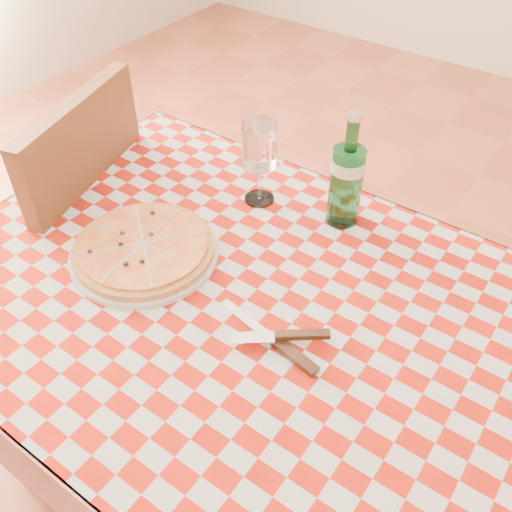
% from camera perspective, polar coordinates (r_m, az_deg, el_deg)
% --- Properties ---
extents(dining_table, '(1.20, 0.80, 0.75)m').
position_cam_1_polar(dining_table, '(1.18, -0.92, -7.68)').
color(dining_table, brown).
rests_on(dining_table, ground).
extents(tablecloth, '(1.30, 0.90, 0.01)m').
position_cam_1_polar(tablecloth, '(1.11, -0.98, -4.56)').
color(tablecloth, '#971409').
rests_on(tablecloth, dining_table).
extents(chair_far, '(0.54, 0.54, 0.96)m').
position_cam_1_polar(chair_far, '(1.65, -18.05, 2.21)').
color(chair_far, brown).
rests_on(chair_far, ground).
extents(pizza_plate, '(0.35, 0.35, 0.04)m').
position_cam_1_polar(pizza_plate, '(1.21, -11.15, 0.84)').
color(pizza_plate, '#C68942').
rests_on(pizza_plate, tablecloth).
extents(water_bottle, '(0.07, 0.07, 0.26)m').
position_cam_1_polar(water_bottle, '(1.22, 9.14, 8.46)').
color(water_bottle, '#175D28').
rests_on(water_bottle, tablecloth).
extents(wine_glass, '(0.10, 0.10, 0.20)m').
position_cam_1_polar(wine_glass, '(1.29, 0.34, 9.24)').
color(wine_glass, white).
rests_on(wine_glass, tablecloth).
extents(cutlery, '(0.30, 0.28, 0.03)m').
position_cam_1_polar(cutlery, '(1.03, 1.85, -8.16)').
color(cutlery, silver).
rests_on(cutlery, tablecloth).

